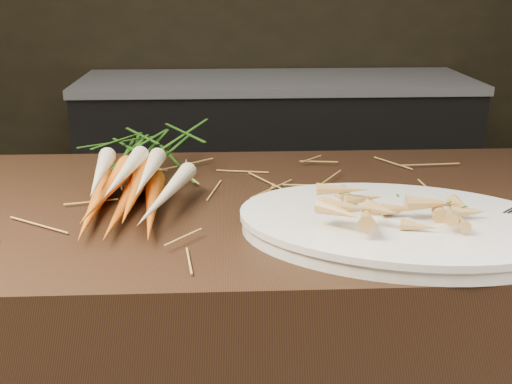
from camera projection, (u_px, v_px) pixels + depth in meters
back_counter at (275, 164)px, 3.12m from camera, size 1.82×0.62×0.84m
straw_bedding at (194, 198)px, 1.17m from camera, size 1.40×0.60×0.02m
root_veg_bunch at (138, 165)px, 1.23m from camera, size 0.21×0.56×0.10m
serving_platter at (399, 229)px, 1.01m from camera, size 0.58×0.46×0.03m
roasted_veg_heap at (401, 204)px, 1.00m from camera, size 0.29×0.24×0.06m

